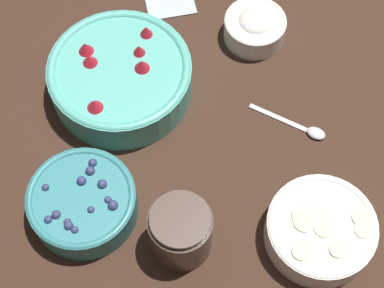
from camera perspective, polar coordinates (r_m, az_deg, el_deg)
ground_plane at (r=1.07m, az=-0.60°, el=0.55°), size 4.00×4.00×0.00m
bowl_strawberries at (r=1.09m, az=-6.39°, el=6.04°), size 0.24×0.24×0.09m
bowl_blueberries at (r=1.00m, az=-9.70°, el=-5.11°), size 0.17×0.17×0.06m
bowl_bananas at (r=0.99m, az=11.35°, el=-7.49°), size 0.17×0.17×0.06m
bowl_cream at (r=1.17m, az=5.61°, el=10.39°), size 0.11×0.11×0.06m
jar_chocolate at (r=0.95m, az=-1.02°, el=-7.83°), size 0.09×0.09×0.10m
spoon at (r=1.09m, az=9.73°, el=1.47°), size 0.13×0.08×0.01m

